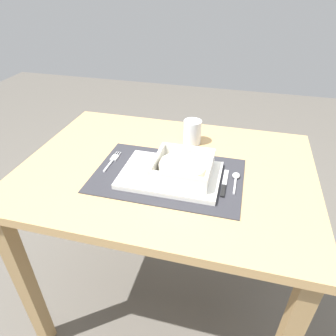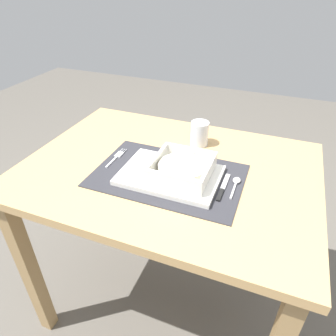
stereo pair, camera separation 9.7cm
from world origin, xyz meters
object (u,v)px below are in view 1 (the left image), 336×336
at_px(butter_knife, 224,185).
at_px(drinking_glass, 192,133).
at_px(porridge_bowl, 183,168).
at_px(dining_table, 167,192).
at_px(fork, 113,160).
at_px(spoon, 236,178).

distance_m(butter_knife, drinking_glass, 0.29).
relative_size(porridge_bowl, drinking_glass, 1.95).
relative_size(butter_knife, drinking_glass, 1.56).
xyz_separation_m(dining_table, butter_knife, (0.20, -0.06, 0.12)).
height_order(porridge_bowl, drinking_glass, drinking_glass).
relative_size(dining_table, butter_knife, 6.90).
bearing_deg(drinking_glass, fork, -140.37).
height_order(fork, butter_knife, butter_knife).
xyz_separation_m(dining_table, porridge_bowl, (0.07, -0.06, 0.15)).
bearing_deg(porridge_bowl, dining_table, 140.26).
bearing_deg(fork, porridge_bowl, -8.19).
height_order(fork, spoon, spoon).
height_order(dining_table, porridge_bowl, porridge_bowl).
xyz_separation_m(porridge_bowl, butter_knife, (0.13, -0.01, -0.03)).
xyz_separation_m(spoon, butter_knife, (-0.03, -0.04, -0.00)).
bearing_deg(fork, butter_knife, -5.87).
xyz_separation_m(butter_knife, drinking_glass, (-0.15, 0.25, 0.03)).
bearing_deg(spoon, drinking_glass, 127.87).
bearing_deg(spoon, dining_table, 171.93).
distance_m(spoon, drinking_glass, 0.27).
bearing_deg(porridge_bowl, fork, 170.61).
bearing_deg(drinking_glass, porridge_bowl, -86.38).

